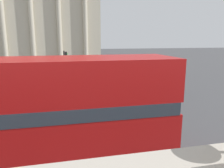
# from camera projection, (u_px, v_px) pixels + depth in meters

# --- Properties ---
(double_decker_bus) EXTENTS (10.05, 2.64, 4.28)m
(double_decker_bus) POSITION_uv_depth(u_px,v_px,m) (34.00, 114.00, 7.60)
(double_decker_bus) COLOR black
(double_decker_bus) RESTS_ON ground_plane
(plaza_building_left) EXTENTS (32.16, 14.01, 23.39)m
(plaza_building_left) POSITION_uv_depth(u_px,v_px,m) (22.00, 6.00, 46.21)
(plaza_building_left) COLOR beige
(plaza_building_left) RESTS_ON ground_plane
(traffic_light_near) EXTENTS (0.42, 0.24, 3.80)m
(traffic_light_near) POSITION_uv_depth(u_px,v_px,m) (12.00, 80.00, 13.06)
(traffic_light_near) COLOR black
(traffic_light_near) RESTS_ON ground_plane
(traffic_light_mid) EXTENTS (0.42, 0.24, 3.78)m
(traffic_light_mid) POSITION_uv_depth(u_px,v_px,m) (65.00, 64.00, 20.98)
(traffic_light_mid) COLOR black
(traffic_light_mid) RESTS_ON ground_plane
(car_navy) EXTENTS (4.20, 1.93, 1.35)m
(car_navy) POSITION_uv_depth(u_px,v_px,m) (3.00, 97.00, 16.00)
(car_navy) COLOR black
(car_navy) RESTS_ON ground_plane
(pedestrian_white) EXTENTS (0.32, 0.32, 1.78)m
(pedestrian_white) POSITION_uv_depth(u_px,v_px,m) (83.00, 103.00, 13.46)
(pedestrian_white) COLOR #282B33
(pedestrian_white) RESTS_ON ground_plane
(pedestrian_grey) EXTENTS (0.32, 0.32, 1.77)m
(pedestrian_grey) POSITION_uv_depth(u_px,v_px,m) (182.00, 83.00, 19.60)
(pedestrian_grey) COLOR #282B33
(pedestrian_grey) RESTS_ON ground_plane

